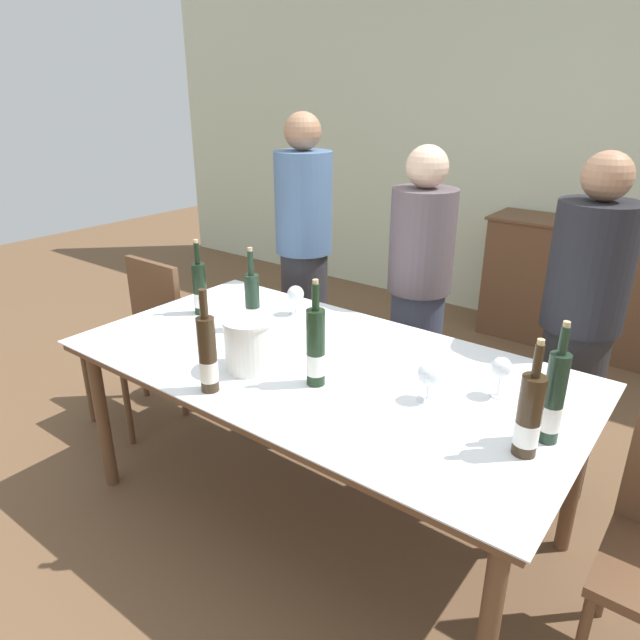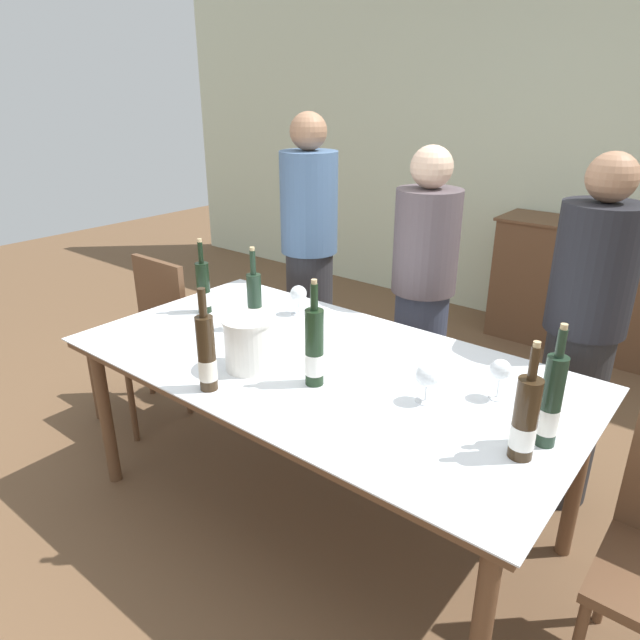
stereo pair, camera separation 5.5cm
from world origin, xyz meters
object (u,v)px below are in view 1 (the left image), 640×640
at_px(wine_bottle_3, 200,290).
at_px(wine_bottle_5, 529,417).
at_px(wine_bottle_4, 553,400).
at_px(person_guest_left, 418,297).
at_px(dining_table, 320,374).
at_px(wine_glass_2, 429,375).
at_px(ice_bucket, 249,343).
at_px(wine_glass_0, 296,295).
at_px(chair_left_end, 142,331).
at_px(sideboard_cabinet, 592,288).
at_px(wine_glass_1, 501,369).
at_px(person_host, 304,260).
at_px(wine_bottle_1, 252,303).
at_px(person_guest_right, 577,339).
at_px(wine_bottle_0, 208,356).
at_px(wine_bottle_2, 316,349).

distance_m(wine_bottle_3, wine_bottle_5, 1.67).
distance_m(wine_bottle_4, person_guest_left, 1.32).
distance_m(dining_table, wine_glass_2, 0.52).
relative_size(dining_table, wine_glass_2, 14.08).
height_order(ice_bucket, wine_glass_0, ice_bucket).
bearing_deg(wine_bottle_5, chair_left_end, 174.54).
relative_size(sideboard_cabinet, wine_bottle_4, 3.77).
height_order(wine_bottle_4, wine_glass_1, wine_bottle_4).
xyz_separation_m(wine_bottle_4, person_host, (-1.70, 0.90, -0.07)).
distance_m(wine_bottle_1, person_guest_right, 1.43).
bearing_deg(wine_bottle_3, wine_bottle_5, -6.72).
relative_size(wine_glass_1, person_host, 0.09).
bearing_deg(wine_bottle_1, wine_glass_1, 4.55).
height_order(dining_table, person_guest_right, person_guest_right).
bearing_deg(person_host, sideboard_cabinet, 53.84).
xyz_separation_m(dining_table, wine_glass_0, (-0.41, 0.34, 0.16)).
xyz_separation_m(ice_bucket, wine_glass_2, (0.67, 0.20, -0.01)).
height_order(person_host, person_guest_left, person_host).
bearing_deg(ice_bucket, wine_bottle_5, 5.11).
bearing_deg(wine_glass_2, wine_bottle_0, -147.92).
distance_m(wine_bottle_2, wine_bottle_4, 0.82).
bearing_deg(wine_bottle_2, wine_bottle_5, 2.56).
relative_size(wine_bottle_3, person_guest_left, 0.24).
bearing_deg(chair_left_end, ice_bucket, -14.85).
bearing_deg(person_guest_right, wine_bottle_0, -127.40).
height_order(wine_bottle_0, wine_bottle_2, wine_bottle_2).
xyz_separation_m(wine_bottle_3, chair_left_end, (-0.54, 0.01, -0.37)).
xyz_separation_m(dining_table, person_host, (-0.79, 0.89, 0.14)).
distance_m(wine_glass_2, person_host, 1.57).
xyz_separation_m(wine_bottle_5, wine_glass_0, (-1.28, 0.46, -0.03)).
bearing_deg(wine_bottle_0, wine_bottle_5, 16.40).
bearing_deg(wine_glass_1, sideboard_cabinet, 95.00).
distance_m(sideboard_cabinet, wine_bottle_2, 2.83).
bearing_deg(person_host, wine_glass_1, -26.06).
relative_size(wine_bottle_2, wine_glass_0, 2.81).
relative_size(wine_glass_0, person_guest_left, 0.09).
height_order(wine_bottle_4, chair_left_end, wine_bottle_4).
distance_m(wine_bottle_3, wine_glass_1, 1.47).
bearing_deg(wine_glass_0, wine_bottle_5, -19.95).
xyz_separation_m(chair_left_end, person_guest_left, (1.29, 0.82, 0.25)).
height_order(sideboard_cabinet, ice_bucket, ice_bucket).
bearing_deg(wine_glass_2, wine_bottle_1, 174.37).
bearing_deg(person_guest_left, person_guest_right, -6.00).
bearing_deg(wine_bottle_5, person_host, 148.75).
bearing_deg(person_guest_right, wine_bottle_2, -124.79).
bearing_deg(wine_glass_2, sideboard_cabinet, 90.56).
bearing_deg(dining_table, wine_glass_1, 13.68).
relative_size(dining_table, person_guest_left, 1.34).
distance_m(sideboard_cabinet, person_guest_right, 1.85).
xyz_separation_m(person_guest_left, person_guest_right, (0.82, -0.09, 0.01)).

